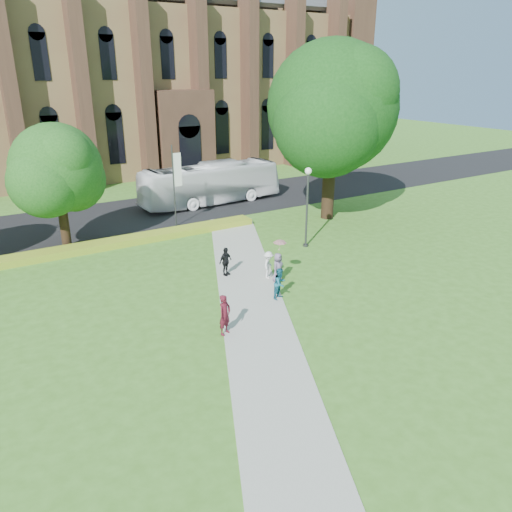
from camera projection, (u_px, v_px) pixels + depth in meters
ground at (263, 312)px, 24.20m from camera, size 160.00×160.00×0.00m
road at (129, 215)px, 40.10m from camera, size 160.00×10.00×0.02m
footpath at (252, 303)px, 24.99m from camera, size 15.58×28.54×0.04m
flower_hedge at (133, 240)px, 33.63m from camera, size 18.00×1.40×0.45m
cathedral at (149, 50)px, 56.12m from camera, size 52.60×18.25×28.00m
streetlamp at (307, 198)px, 31.90m from camera, size 0.44×0.44×5.24m
large_tree at (333, 108)px, 36.39m from camera, size 9.60×9.60×13.20m
street_tree_1 at (56, 169)px, 30.93m from camera, size 5.60×5.60×8.05m
banner_pole_0 at (175, 181)px, 36.13m from camera, size 0.70×0.10×6.00m
tour_coach at (211, 184)px, 42.85m from camera, size 12.60×3.34×3.49m
pedestrian_0 at (225, 315)px, 21.80m from camera, size 0.80×0.69×1.86m
pedestrian_1 at (280, 283)px, 25.25m from camera, size 0.97×0.87×1.63m
pedestrian_2 at (268, 265)px, 27.73m from camera, size 1.12×1.12×1.56m
pedestrian_3 at (226, 261)px, 28.09m from camera, size 1.04×0.71×1.65m
pedestrian_4 at (278, 267)px, 27.25m from camera, size 0.95×0.83×1.64m
parasol at (280, 247)px, 27.02m from camera, size 0.89×0.89×0.62m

